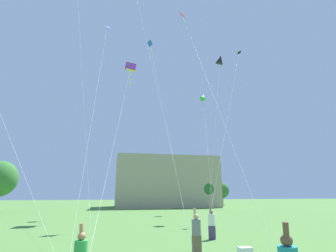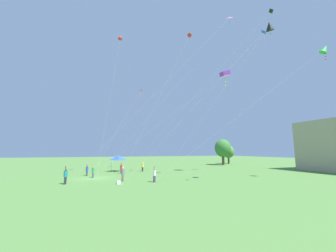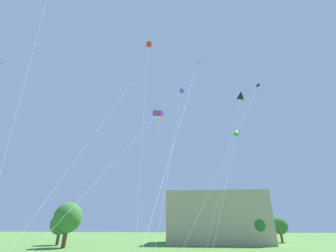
% 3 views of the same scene
% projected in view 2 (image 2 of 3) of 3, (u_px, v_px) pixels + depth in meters
% --- Properties ---
extents(ground_plane, '(220.00, 220.00, 0.00)m').
position_uv_depth(ground_plane, '(95.00, 178.00, 27.65)').
color(ground_plane, '#4C7A38').
extents(tree_far_left, '(4.92, 4.43, 7.43)m').
position_uv_depth(tree_far_left, '(223.00, 148.00, 54.63)').
color(tree_far_left, brown).
rests_on(tree_far_left, ground).
extents(tree_near_right, '(3.88, 3.49, 5.85)m').
position_uv_depth(tree_near_right, '(228.00, 152.00, 59.92)').
color(tree_near_right, brown).
rests_on(tree_near_right, ground).
extents(festival_tent, '(2.47, 2.47, 3.16)m').
position_uv_depth(festival_tent, '(118.00, 158.00, 37.12)').
color(festival_tent, '#B7B7BC').
rests_on(festival_tent, ground).
extents(cooler_box, '(0.59, 0.44, 0.39)m').
position_uv_depth(cooler_box, '(119.00, 182.00, 22.78)').
color(cooler_box, white).
rests_on(cooler_box, ground).
extents(person_teal_shirt, '(0.44, 0.44, 2.14)m').
position_uv_depth(person_teal_shirt, '(66.00, 175.00, 22.77)').
color(person_teal_shirt, '#282833').
rests_on(person_teal_shirt, ground).
extents(person_white_shirt, '(0.41, 0.41, 2.01)m').
position_uv_depth(person_white_shirt, '(154.00, 174.00, 24.24)').
color(person_white_shirt, '#473860').
rests_on(person_white_shirt, ground).
extents(person_red_shirt, '(0.38, 0.38, 1.86)m').
position_uv_depth(person_red_shirt, '(121.00, 168.00, 33.80)').
color(person_red_shirt, '#473860').
rests_on(person_red_shirt, ground).
extents(person_blue_shirt, '(0.38, 0.38, 1.83)m').
position_uv_depth(person_blue_shirt, '(87.00, 170.00, 30.34)').
color(person_blue_shirt, '#282833').
rests_on(person_blue_shirt, ground).
extents(person_grey_shirt, '(0.43, 0.43, 2.10)m').
position_uv_depth(person_grey_shirt, '(123.00, 173.00, 25.05)').
color(person_grey_shirt, brown).
rests_on(person_grey_shirt, ground).
extents(person_green_shirt, '(0.39, 0.39, 1.89)m').
position_uv_depth(person_green_shirt, '(93.00, 172.00, 28.25)').
color(person_green_shirt, '#473860').
rests_on(person_green_shirt, ground).
extents(person_yellow_shirt, '(0.42, 0.42, 1.76)m').
position_uv_depth(person_yellow_shirt, '(143.00, 167.00, 37.01)').
color(person_yellow_shirt, '#282833').
rests_on(person_yellow_shirt, ground).
extents(kite_red_diamond_0, '(3.20, 12.99, 26.37)m').
position_uv_depth(kite_red_diamond_0, '(190.00, 34.00, 34.96)').
color(kite_red_diamond_0, silver).
rests_on(kite_red_diamond_0, ground).
extents(kite_black_delta_1, '(11.57, 16.35, 20.69)m').
position_uv_depth(kite_black_delta_1, '(263.00, 21.00, 22.36)').
color(kite_black_delta_1, silver).
rests_on(kite_black_delta_1, ground).
extents(kite_pink_delta_2, '(4.10, 22.75, 25.58)m').
position_uv_depth(kite_pink_delta_2, '(228.00, 20.00, 29.83)').
color(kite_pink_delta_2, silver).
rests_on(kite_pink_delta_2, ground).
extents(kite_pink_delta_3, '(12.24, 10.33, 18.81)m').
position_uv_depth(kite_pink_delta_3, '(140.00, 91.00, 44.54)').
color(kite_pink_delta_3, silver).
rests_on(kite_pink_delta_3, ground).
extents(kite_black_diamond_4, '(8.21, 13.90, 20.96)m').
position_uv_depth(kite_black_diamond_4, '(269.00, 26.00, 24.58)').
color(kite_black_diamond_4, silver).
rests_on(kite_black_diamond_4, ground).
extents(kite_purple_box_5, '(3.18, 24.30, 19.51)m').
position_uv_depth(kite_purple_box_5, '(225.00, 74.00, 35.95)').
color(kite_purple_box_5, silver).
rests_on(kite_purple_box_5, ground).
extents(kite_blue_delta_6, '(1.53, 25.91, 27.33)m').
position_uv_depth(kite_blue_delta_6, '(263.00, 33.00, 36.05)').
color(kite_blue_delta_6, silver).
rests_on(kite_blue_delta_6, ground).
extents(kite_blue_delta_7, '(0.83, 17.55, 21.19)m').
position_uv_depth(kite_blue_delta_7, '(192.00, 68.00, 37.18)').
color(kite_blue_delta_7, silver).
rests_on(kite_blue_delta_7, ground).
extents(kite_red_diamond_8, '(4.15, 3.55, 26.06)m').
position_uv_depth(kite_red_diamond_8, '(120.00, 37.00, 35.58)').
color(kite_red_diamond_8, silver).
rests_on(kite_red_diamond_8, ground).
extents(kite_green_diamond_9, '(8.61, 23.68, 19.28)m').
position_uv_depth(kite_green_diamond_9, '(324.00, 49.00, 26.72)').
color(kite_green_diamond_9, silver).
rests_on(kite_green_diamond_9, ground).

